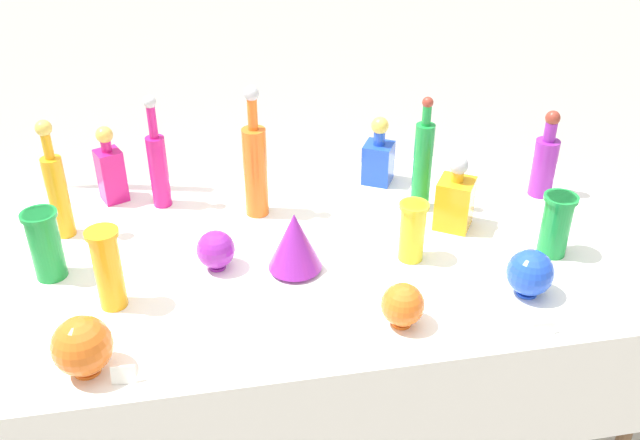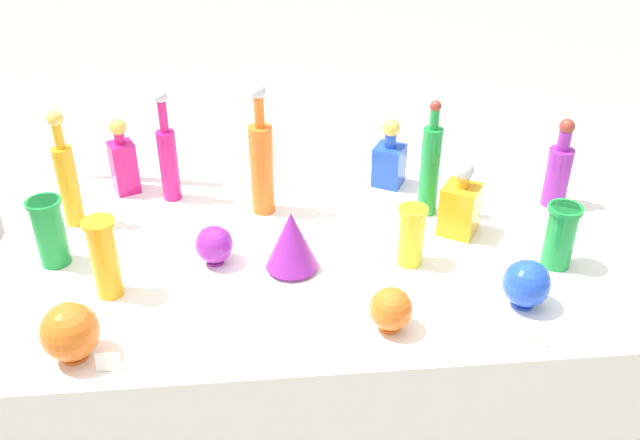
# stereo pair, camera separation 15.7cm
# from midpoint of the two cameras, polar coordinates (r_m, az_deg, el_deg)

# --- Properties ---
(ground_plane) EXTENTS (40.00, 40.00, 0.00)m
(ground_plane) POSITION_cam_midpoint_polar(r_m,az_deg,el_deg) (2.67, -1.76, -16.01)
(ground_plane) COLOR #A0998C
(display_table) EXTENTS (1.96, 1.08, 0.76)m
(display_table) POSITION_cam_midpoint_polar(r_m,az_deg,el_deg) (2.17, -1.88, -4.18)
(display_table) COLOR white
(display_table) RESTS_ON ground
(tall_bottle_0) EXTENTS (0.08, 0.08, 0.31)m
(tall_bottle_0) POSITION_cam_midpoint_polar(r_m,az_deg,el_deg) (2.49, 15.84, 4.49)
(tall_bottle_0) COLOR purple
(tall_bottle_0) RESTS_ON display_table
(tall_bottle_1) EXTENTS (0.06, 0.06, 0.39)m
(tall_bottle_1) POSITION_cam_midpoint_polar(r_m,az_deg,el_deg) (2.32, -22.16, 2.32)
(tall_bottle_1) COLOR orange
(tall_bottle_1) RESTS_ON display_table
(tall_bottle_2) EXTENTS (0.08, 0.08, 0.44)m
(tall_bottle_2) POSITION_cam_midpoint_polar(r_m,az_deg,el_deg) (2.28, -7.18, 4.31)
(tall_bottle_2) COLOR orange
(tall_bottle_2) RESTS_ON display_table
(tall_bottle_3) EXTENTS (0.06, 0.06, 0.39)m
(tall_bottle_3) POSITION_cam_midpoint_polar(r_m,az_deg,el_deg) (2.40, -14.70, 4.36)
(tall_bottle_3) COLOR #C61972
(tall_bottle_3) RESTS_ON display_table
(tall_bottle_4) EXTENTS (0.06, 0.06, 0.39)m
(tall_bottle_4) POSITION_cam_midpoint_polar(r_m,az_deg,el_deg) (2.31, 6.29, 4.50)
(tall_bottle_4) COLOR #198C38
(tall_bottle_4) RESTS_ON display_table
(square_decanter_0) EXTENTS (0.13, 0.13, 0.24)m
(square_decanter_0) POSITION_cam_midpoint_polar(r_m,az_deg,el_deg) (2.49, 2.90, 5.03)
(square_decanter_0) COLOR blue
(square_decanter_0) RESTS_ON display_table
(square_decanter_1) EXTENTS (0.10, 0.10, 0.27)m
(square_decanter_1) POSITION_cam_midpoint_polar(r_m,az_deg,el_deg) (2.49, -18.19, 3.82)
(square_decanter_1) COLOR #C61972
(square_decanter_1) RESTS_ON display_table
(square_decanter_2) EXTENTS (0.15, 0.15, 0.25)m
(square_decanter_2) POSITION_cam_midpoint_polar(r_m,az_deg,el_deg) (2.25, 8.81, 1.62)
(square_decanter_2) COLOR orange
(square_decanter_2) RESTS_ON display_table
(slender_vase_0) EXTENTS (0.10, 0.10, 0.21)m
(slender_vase_0) POSITION_cam_midpoint_polar(r_m,az_deg,el_deg) (2.16, -23.12, -1.77)
(slender_vase_0) COLOR #198C38
(slender_vase_0) RESTS_ON display_table
(slender_vase_1) EXTENTS (0.10, 0.10, 0.20)m
(slender_vase_1) POSITION_cam_midpoint_polar(r_m,az_deg,el_deg) (2.18, 16.44, -0.29)
(slender_vase_1) COLOR #198C38
(slender_vase_1) RESTS_ON display_table
(slender_vase_2) EXTENTS (0.09, 0.09, 0.19)m
(slender_vase_2) POSITION_cam_midpoint_polar(r_m,az_deg,el_deg) (2.08, 5.26, -0.81)
(slender_vase_2) COLOR yellow
(slender_vase_2) RESTS_ON display_table
(slender_vase_3) EXTENTS (0.09, 0.09, 0.24)m
(slender_vase_3) POSITION_cam_midpoint_polar(r_m,az_deg,el_deg) (1.97, -18.85, -3.61)
(slender_vase_3) COLOR orange
(slender_vase_3) RESTS_ON display_table
(fluted_vase_0) EXTENTS (0.16, 0.16, 0.19)m
(fluted_vase_0) POSITION_cam_midpoint_polar(r_m,az_deg,el_deg) (2.02, -4.27, -1.76)
(fluted_vase_0) COLOR purple
(fluted_vase_0) RESTS_ON display_table
(round_bowl_0) EXTENTS (0.13, 0.13, 0.14)m
(round_bowl_0) POSITION_cam_midpoint_polar(r_m,az_deg,el_deg) (2.00, 14.32, -4.17)
(round_bowl_0) COLOR blue
(round_bowl_0) RESTS_ON display_table
(round_bowl_1) EXTENTS (0.14, 0.14, 0.15)m
(round_bowl_1) POSITION_cam_midpoint_polar(r_m,az_deg,el_deg) (1.81, -20.91, -9.48)
(round_bowl_1) COLOR orange
(round_bowl_1) RESTS_ON display_table
(round_bowl_2) EXTENTS (0.11, 0.11, 0.12)m
(round_bowl_2) POSITION_cam_midpoint_polar(r_m,az_deg,el_deg) (2.08, -10.49, -2.40)
(round_bowl_2) COLOR purple
(round_bowl_2) RESTS_ON display_table
(round_bowl_3) EXTENTS (0.11, 0.11, 0.12)m
(round_bowl_3) POSITION_cam_midpoint_polar(r_m,az_deg,el_deg) (1.84, 4.20, -6.85)
(round_bowl_3) COLOR orange
(round_bowl_3) RESTS_ON display_table
(price_tag_left) EXTENTS (0.06, 0.02, 0.04)m
(price_tag_left) POSITION_cam_midpoint_polar(r_m,az_deg,el_deg) (1.90, 15.21, -8.44)
(price_tag_left) COLOR white
(price_tag_left) RESTS_ON display_table
(price_tag_center) EXTENTS (0.06, 0.02, 0.05)m
(price_tag_center) POSITION_cam_midpoint_polar(r_m,az_deg,el_deg) (1.79, -17.96, -11.77)
(price_tag_center) COLOR white
(price_tag_center) RESTS_ON display_table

